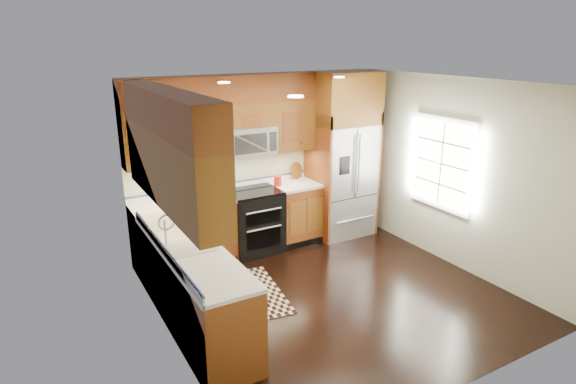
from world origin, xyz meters
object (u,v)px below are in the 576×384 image
range (254,221)px  knife_block (224,187)px  refrigerator (342,155)px  rug (249,294)px  utensil_crock (278,179)px

range → knife_block: bearing=176.1°
refrigerator → range: bearing=178.6°
rug → knife_block: size_ratio=4.13×
range → knife_block: size_ratio=3.02×
refrigerator → knife_block: bearing=178.0°
range → rug: size_ratio=0.73×
range → utensil_crock: 0.73m
range → knife_block: 0.74m
refrigerator → utensil_crock: 1.14m
range → refrigerator: bearing=-1.4°
knife_block → utensil_crock: (0.88, 0.04, -0.02)m
knife_block → rug: bearing=-99.3°
refrigerator → utensil_crock: size_ratio=8.02×
utensil_crock → refrigerator: bearing=-5.4°
rug → knife_block: 1.60m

